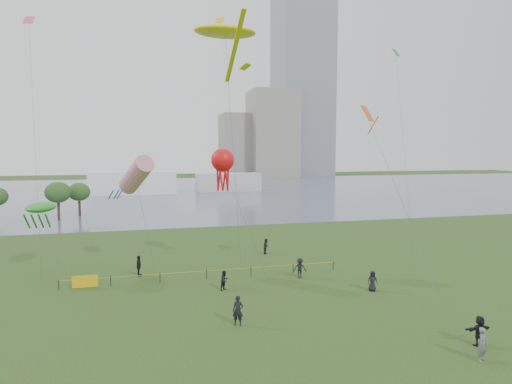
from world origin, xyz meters
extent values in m
plane|color=#203B12|center=(0.00, 0.00, 0.00)|extent=(400.00, 400.00, 0.00)
cube|color=slate|center=(0.00, 100.00, 0.02)|extent=(400.00, 120.00, 0.08)
cube|color=slate|center=(62.00, 168.00, 60.00)|extent=(24.00, 24.00, 120.00)
cube|color=gray|center=(46.00, 162.00, 19.00)|extent=(20.00, 20.00, 38.00)
cube|color=gray|center=(32.00, 168.00, 14.00)|extent=(16.00, 18.00, 28.00)
cube|color=white|center=(-12.00, 95.00, 3.00)|extent=(22.00, 8.00, 6.00)
cube|color=silver|center=(14.00, 98.00, 2.50)|extent=(18.00, 7.00, 5.00)
cylinder|color=#372119|center=(-19.84, 56.64, 1.31)|extent=(0.44, 0.44, 2.61)
ellipsoid|color=#305521|center=(-19.84, 56.64, 4.24)|extent=(3.71, 3.71, 3.13)
cylinder|color=#372119|center=(-22.40, 52.41, 1.42)|extent=(0.44, 0.44, 2.83)
ellipsoid|color=#305521|center=(-22.40, 52.41, 4.60)|extent=(4.03, 4.03, 3.40)
cylinder|color=black|center=(-15.38, 14.29, 0.42)|extent=(0.07, 0.07, 0.85)
cylinder|color=black|center=(-11.38, 14.29, 0.42)|extent=(0.07, 0.07, 0.85)
cylinder|color=black|center=(-7.38, 14.29, 0.42)|extent=(0.07, 0.07, 0.85)
cylinder|color=black|center=(-3.38, 14.29, 0.42)|extent=(0.07, 0.07, 0.85)
cylinder|color=black|center=(0.62, 14.29, 0.42)|extent=(0.07, 0.07, 0.85)
cylinder|color=black|center=(4.62, 14.29, 0.42)|extent=(0.07, 0.07, 0.85)
cylinder|color=black|center=(8.62, 14.29, 0.42)|extent=(0.07, 0.07, 0.85)
cylinder|color=yellow|center=(-3.38, 14.29, 0.75)|extent=(24.00, 0.03, 0.03)
cube|color=#EDB30C|center=(-13.38, 14.29, 0.55)|extent=(2.00, 0.04, 1.00)
imported|color=slate|center=(8.91, -4.03, 0.92)|extent=(0.79, 0.68, 1.84)
imported|color=black|center=(-2.37, 10.99, 0.80)|extent=(0.99, 0.97, 1.60)
imported|color=black|center=(4.68, 12.66, 0.89)|extent=(1.26, 0.88, 1.77)
imported|color=black|center=(-9.16, 16.76, 0.93)|extent=(0.68, 1.16, 1.86)
imported|color=black|center=(9.09, 7.84, 0.83)|extent=(0.91, 0.70, 1.65)
imported|color=black|center=(10.12, -2.44, 0.88)|extent=(1.63, 0.54, 1.76)
imported|color=black|center=(-2.77, 3.79, 0.97)|extent=(0.82, 0.69, 1.93)
imported|color=black|center=(4.22, 22.02, 0.84)|extent=(0.97, 1.03, 1.68)
cylinder|color=#3F3F42|center=(-1.11, 13.38, 10.84)|extent=(0.33, 5.49, 21.69)
ellipsoid|color=yellow|center=(-1.26, 16.11, 21.69)|extent=(5.55, 3.47, 0.87)
cube|color=yellow|center=(-1.26, 11.91, 19.29)|extent=(0.36, 6.98, 4.09)
cube|color=yellow|center=(-1.26, 8.11, 17.19)|extent=(0.95, 0.95, 0.42)
cylinder|color=#3F3F42|center=(-8.45, 16.58, 4.52)|extent=(1.54, 2.61, 9.05)
cylinder|color=red|center=(-9.21, 17.87, 9.04)|extent=(3.56, 5.03, 3.73)
cylinder|color=#1A42BB|center=(-10.61, 16.67, 7.44)|extent=(0.60, 1.13, 0.88)
cylinder|color=#1A42BB|center=(-10.88, 17.05, 7.44)|extent=(0.60, 1.13, 0.88)
cylinder|color=#1A42BB|center=(-11.33, 16.90, 7.44)|extent=(0.60, 1.13, 0.88)
cylinder|color=#1A42BB|center=(-11.33, 16.43, 7.44)|extent=(0.60, 1.13, 0.88)
cylinder|color=#1A42BB|center=(-10.88, 16.29, 7.44)|extent=(0.60, 1.13, 0.88)
cylinder|color=#3F3F42|center=(-16.07, 16.67, 3.10)|extent=(2.93, 5.09, 6.22)
ellipsoid|color=#208E19|center=(-17.52, 19.20, 6.20)|extent=(2.45, 4.41, 0.86)
cylinder|color=#208E19|center=(-18.32, 17.60, 5.20)|extent=(0.16, 1.79, 1.54)
cylinder|color=#208E19|center=(-17.77, 17.60, 5.20)|extent=(0.16, 1.79, 1.54)
cylinder|color=#208E19|center=(-17.22, 17.60, 5.20)|extent=(0.16, 1.79, 1.54)
cylinder|color=#208E19|center=(-16.67, 17.60, 5.20)|extent=(0.16, 1.79, 1.54)
cylinder|color=#3F3F42|center=(0.16, 14.82, 5.18)|extent=(3.04, 5.33, 10.37)
sphere|color=red|center=(-1.34, 17.47, 10.36)|extent=(2.19, 2.19, 2.19)
cylinder|color=red|center=(-0.84, 17.47, 8.76)|extent=(0.18, 0.54, 2.60)
cylinder|color=red|center=(-1.09, 17.90, 8.76)|extent=(0.49, 0.36, 2.61)
cylinder|color=red|center=(-1.59, 17.90, 8.76)|extent=(0.49, 0.36, 2.61)
cylinder|color=red|center=(-1.84, 17.47, 8.76)|extent=(0.18, 0.54, 2.60)
cylinder|color=red|center=(-1.59, 17.04, 8.76)|extent=(0.49, 0.36, 2.61)
cylinder|color=red|center=(-1.09, 17.04, 8.76)|extent=(0.49, 0.36, 2.61)
cylinder|color=#3F3F42|center=(8.27, 2.12, 7.09)|extent=(1.16, 13.44, 14.19)
cube|color=#F34F15|center=(8.84, 8.83, 14.17)|extent=(1.54, 1.54, 1.26)
cylinder|color=#F34F15|center=(8.84, 7.93, 13.17)|extent=(0.08, 1.58, 1.35)
cube|color=#E5598C|center=(-18.44, 22.03, 23.17)|extent=(1.04, 1.00, 0.76)
cube|color=#198C2D|center=(16.56, 17.39, 21.19)|extent=(0.93, 0.60, 0.76)
cube|color=yellow|center=(-0.14, 25.54, 25.54)|extent=(1.05, 0.96, 0.76)
camera|label=1|loc=(-8.17, -22.26, 11.13)|focal=30.00mm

